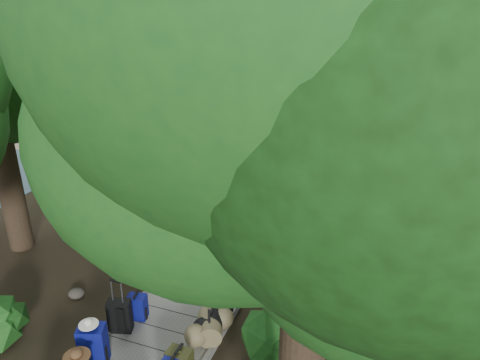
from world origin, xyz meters
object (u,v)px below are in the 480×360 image
at_px(duffel_right_black, 213,318).
at_px(duffel_right_khaki, 210,327).
at_px(kayak, 229,128).
at_px(suitcase_on_boardwalk, 120,316).
at_px(backpack_left_c, 93,343).
at_px(lone_suitcase_on_sand, 310,146).
at_px(sun_lounger, 380,138).
at_px(backpack_left_d, 137,306).

bearing_deg(duffel_right_black, duffel_right_khaki, -92.00).
bearing_deg(kayak, suitcase_on_boardwalk, -65.59).
relative_size(backpack_left_c, lone_suitcase_on_sand, 1.18).
height_order(suitcase_on_boardwalk, sun_lounger, suitcase_on_boardwalk).
bearing_deg(lone_suitcase_on_sand, suitcase_on_boardwalk, -77.87).
bearing_deg(duffel_right_khaki, suitcase_on_boardwalk, 170.18).
relative_size(duffel_right_khaki, duffel_right_black, 0.94).
bearing_deg(suitcase_on_boardwalk, backpack_left_d, 58.64).
height_order(backpack_left_c, sun_lounger, backpack_left_c).
bearing_deg(kayak, lone_suitcase_on_sand, -11.65).
bearing_deg(duffel_right_black, kayak, 101.05).
bearing_deg(backpack_left_c, duffel_right_khaki, 18.18).
bearing_deg(lone_suitcase_on_sand, backpack_left_c, -77.24).
distance_m(backpack_left_d, duffel_right_black, 1.49).
xyz_separation_m(duffel_right_black, kayak, (-4.24, 11.62, -0.18)).
distance_m(suitcase_on_boardwalk, lone_suitcase_on_sand, 10.64).
height_order(backpack_left_d, duffel_right_black, backpack_left_d).
relative_size(suitcase_on_boardwalk, kayak, 0.23).
distance_m(backpack_left_c, lone_suitcase_on_sand, 11.45).
relative_size(backpack_left_d, kayak, 0.19).
xyz_separation_m(backpack_left_c, sun_lounger, (3.50, 13.57, -0.23)).
bearing_deg(kayak, backpack_left_d, -64.72).
xyz_separation_m(suitcase_on_boardwalk, lone_suitcase_on_sand, (1.20, 10.57, -0.07)).
bearing_deg(backpack_left_c, kayak, 81.45).
height_order(duffel_right_black, lone_suitcase_on_sand, lone_suitcase_on_sand).
relative_size(duffel_right_khaki, sun_lounger, 0.37).
distance_m(backpack_left_c, kayak, 13.38).
distance_m(suitcase_on_boardwalk, kayak, 12.56).
bearing_deg(duffel_right_khaki, lone_suitcase_on_sand, 67.84).
bearing_deg(lone_suitcase_on_sand, sun_lounger, 61.59).
relative_size(duffel_right_black, suitcase_on_boardwalk, 1.06).
height_order(backpack_left_d, lone_suitcase_on_sand, lone_suitcase_on_sand).
relative_size(backpack_left_c, kayak, 0.29).
bearing_deg(backpack_left_c, duffel_right_black, 23.77).
bearing_deg(backpack_left_d, duffel_right_khaki, -10.43).
bearing_deg(backpack_left_d, sun_lounger, 63.89).
relative_size(backpack_left_c, sun_lounger, 0.47).
bearing_deg(sun_lounger, duffel_right_khaki, -115.73).
distance_m(backpack_left_c, suitcase_on_boardwalk, 0.83).
xyz_separation_m(suitcase_on_boardwalk, sun_lounger, (3.53, 12.75, -0.14)).
height_order(lone_suitcase_on_sand, sun_lounger, lone_suitcase_on_sand).
height_order(kayak, sun_lounger, sun_lounger).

